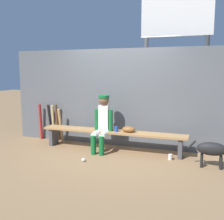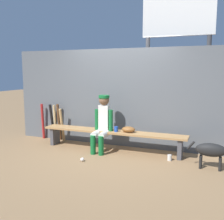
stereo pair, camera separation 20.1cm
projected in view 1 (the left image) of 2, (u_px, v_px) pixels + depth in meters
ground_plane at (112, 150)px, 5.74m from camera, size 30.00×30.00×0.00m
chainlink_fence at (118, 98)px, 5.98m from camera, size 5.27×0.03×2.19m
dugout_bench at (112, 135)px, 5.69m from camera, size 3.17×0.36×0.43m
player_seated at (102, 122)px, 5.60m from camera, size 0.41×0.55×1.20m
baseball_glove at (129, 129)px, 5.54m from camera, size 0.28×0.20×0.12m
bat_wood_tan at (61, 125)px, 6.37m from camera, size 0.07×0.21×0.81m
bat_wood_dark at (57, 122)px, 6.49m from camera, size 0.07×0.16×0.91m
bat_wood_natural at (53, 123)px, 6.51m from camera, size 0.08×0.14×0.88m
bat_aluminum_black at (50, 122)px, 6.56m from camera, size 0.11×0.27×0.90m
bat_aluminum_red at (41, 122)px, 6.63m from camera, size 0.08×0.14×0.89m
baseball at (84, 160)px, 5.01m from camera, size 0.07×0.07×0.07m
cup_on_ground at (170, 157)px, 5.12m from camera, size 0.08×0.08×0.11m
cup_on_bench at (116, 129)px, 5.59m from camera, size 0.08×0.08×0.11m
scoreboard at (178, 33)px, 6.02m from camera, size 1.87×0.27×3.70m
dog at (215, 149)px, 4.66m from camera, size 0.84×0.20×0.49m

